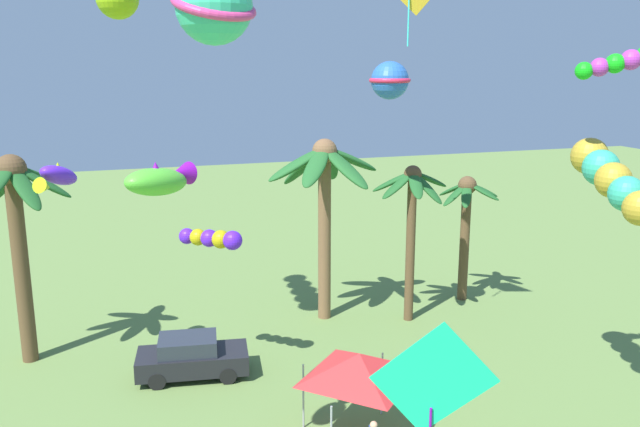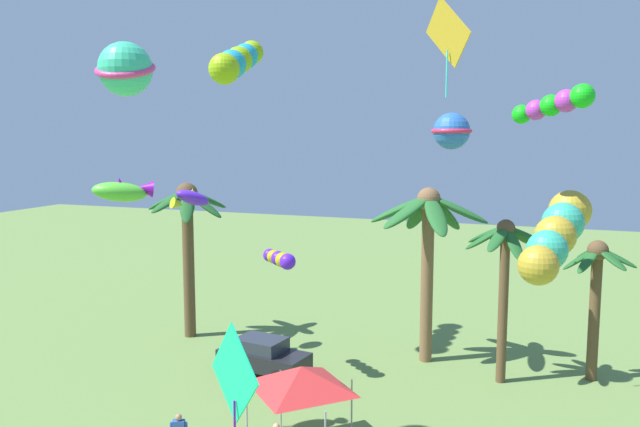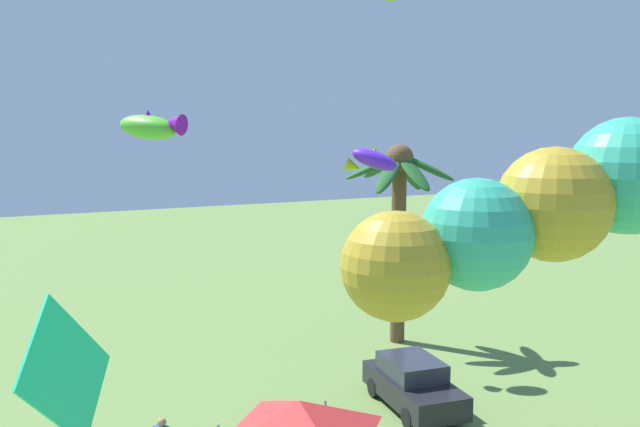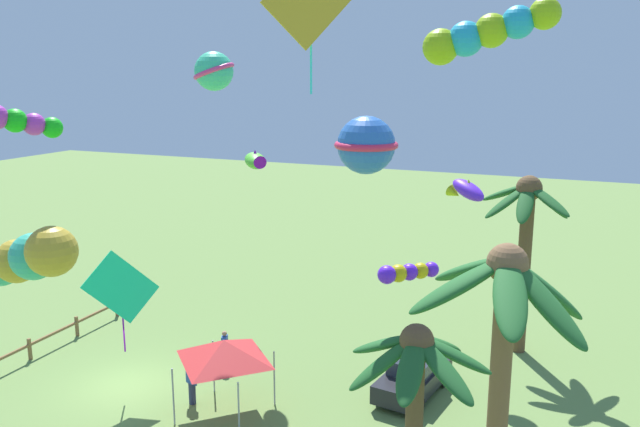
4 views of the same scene
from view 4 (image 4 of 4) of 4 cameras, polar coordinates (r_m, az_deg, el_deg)
ground_plane at (r=27.42m, az=-16.40°, el=-14.30°), size 120.00×120.00×0.00m
palm_tree_0 at (r=17.36m, az=15.79°, el=-8.55°), size 5.32×4.72×7.90m
palm_tree_1 at (r=14.84m, az=8.41°, el=-15.49°), size 3.45×3.39×6.82m
palm_tree_3 at (r=28.87m, az=17.60°, el=-0.99°), size 4.18×4.08×7.84m
rail_fence at (r=30.89m, az=-24.11°, el=-10.60°), size 11.21×0.12×0.95m
parked_car_0 at (r=25.74m, az=8.20°, el=-13.87°), size 4.11×2.25×1.51m
spectator_0 at (r=25.24m, az=-11.17°, el=-14.39°), size 0.33×0.53×1.59m
spectator_1 at (r=27.84m, az=-8.33°, el=-11.64°), size 0.52×0.36×1.59m
festival_tent at (r=23.63m, az=-8.41°, el=-11.77°), size 2.86×2.86×2.85m
kite_tube_0 at (r=24.71m, az=14.25°, el=15.10°), size 1.66×4.72×2.30m
kite_tube_1 at (r=16.92m, az=-24.70°, el=-3.72°), size 1.76×4.03×2.04m
kite_fish_2 at (r=27.25m, az=12.69°, el=2.00°), size 1.65×2.01×1.13m
kite_tube_3 at (r=16.62m, az=-25.53°, el=7.43°), size 1.98×1.32×0.96m
kite_fish_4 at (r=27.29m, az=-5.65°, el=4.65°), size 1.92×1.76×0.85m
kite_diamond_5 at (r=25.52m, az=-17.05°, el=-6.31°), size 2.28×1.83×4.00m
kite_ball_7 at (r=26.66m, az=-9.28°, el=12.21°), size 2.14×2.12×1.55m
kite_ball_8 at (r=15.65m, az=4.07°, el=6.00°), size 2.13×2.13×1.40m
kite_tube_9 at (r=23.38m, az=7.59°, el=-5.14°), size 1.99×1.86×0.67m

